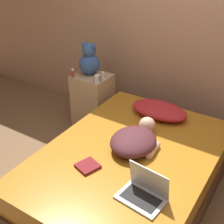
{
  "coord_description": "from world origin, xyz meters",
  "views": [
    {
      "loc": [
        1.06,
        -1.95,
        2.19
      ],
      "look_at": [
        -0.34,
        0.25,
        0.66
      ],
      "focal_mm": 50.0,
      "sensor_mm": 36.0,
      "label": 1
    }
  ],
  "objects": [
    {
      "name": "bottle_white",
      "position": [
        -0.82,
        0.8,
        0.73
      ],
      "size": [
        0.04,
        0.04,
        0.08
      ],
      "color": "white",
      "rests_on": "nightstand"
    },
    {
      "name": "bottle_blue",
      "position": [
        -0.84,
        0.74,
        0.72
      ],
      "size": [
        0.04,
        0.04,
        0.08
      ],
      "color": "#3866B2",
      "rests_on": "nightstand"
    },
    {
      "name": "bottle_red",
      "position": [
        -1.15,
        0.66,
        0.74
      ],
      "size": [
        0.03,
        0.03,
        0.1
      ],
      "color": "#B72D2D",
      "rests_on": "nightstand"
    },
    {
      "name": "nightstand",
      "position": [
        -0.99,
        0.81,
        0.34
      ],
      "size": [
        0.42,
        0.37,
        0.69
      ],
      "color": "tan",
      "rests_on": "ground_plane"
    },
    {
      "name": "bed",
      "position": [
        0.0,
        0.0,
        0.24
      ],
      "size": [
        1.43,
        2.02,
        0.48
      ],
      "color": "#4C331E",
      "rests_on": "ground_plane"
    },
    {
      "name": "wall_back",
      "position": [
        0.0,
        1.29,
        1.3
      ],
      "size": [
        8.0,
        0.06,
        2.6
      ],
      "color": "tan",
      "rests_on": "ground_plane"
    },
    {
      "name": "pillow",
      "position": [
        -0.05,
        0.72,
        0.55
      ],
      "size": [
        0.61,
        0.36,
        0.13
      ],
      "color": "red",
      "rests_on": "bed"
    },
    {
      "name": "book",
      "position": [
        -0.19,
        -0.36,
        0.49
      ],
      "size": [
        0.21,
        0.21,
        0.02
      ],
      "rotation": [
        0.0,
        0.0,
        -0.32
      ],
      "color": "maroon",
      "rests_on": "bed"
    },
    {
      "name": "bottle_clear",
      "position": [
        -0.82,
        0.68,
        0.73
      ],
      "size": [
        0.06,
        0.06,
        0.09
      ],
      "color": "silver",
      "rests_on": "nightstand"
    },
    {
      "name": "person_lying",
      "position": [
        0.0,
        0.1,
        0.56
      ],
      "size": [
        0.43,
        0.63,
        0.16
      ],
      "rotation": [
        0.0,
        0.0,
        0.06
      ],
      "color": "#4C2328",
      "rests_on": "bed"
    },
    {
      "name": "laptop",
      "position": [
        0.36,
        -0.41,
        0.54
      ],
      "size": [
        0.37,
        0.27,
        0.24
      ],
      "rotation": [
        0.0,
        0.0,
        -0.11
      ],
      "color": "silver",
      "rests_on": "bed"
    },
    {
      "name": "ground_plane",
      "position": [
        0.0,
        0.0,
        0.0
      ],
      "size": [
        12.0,
        12.0,
        0.0
      ],
      "primitive_type": "plane",
      "color": "brown"
    },
    {
      "name": "teddy_bear",
      "position": [
        -1.04,
        0.84,
        0.86
      ],
      "size": [
        0.25,
        0.25,
        0.39
      ],
      "color": "#335693",
      "rests_on": "nightstand"
    }
  ]
}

